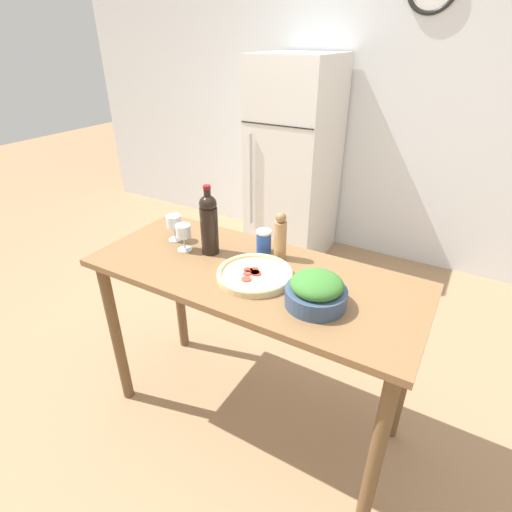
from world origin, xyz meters
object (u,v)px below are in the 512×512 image
at_px(salad_bowl, 316,291).
at_px(wine_bottle, 209,223).
at_px(wine_glass_near, 183,233).
at_px(homemade_pizza, 255,274).
at_px(wine_glass_far, 174,223).
at_px(refrigerator, 294,163).
at_px(pepper_mill, 280,237).
at_px(salt_canister, 264,241).

bearing_deg(salad_bowl, wine_bottle, 166.60).
relative_size(wine_glass_near, salad_bowl, 0.55).
bearing_deg(homemade_pizza, wine_glass_far, 168.27).
bearing_deg(wine_bottle, salad_bowl, -13.40).
distance_m(refrigerator, pepper_mill, 1.75).
distance_m(wine_bottle, pepper_mill, 0.33).
bearing_deg(wine_bottle, homemade_pizza, -17.08).
relative_size(pepper_mill, salad_bowl, 0.96).
bearing_deg(wine_glass_near, homemade_pizza, -6.64).
height_order(wine_glass_near, homemade_pizza, wine_glass_near).
bearing_deg(wine_bottle, wine_glass_near, -160.93).
bearing_deg(wine_bottle, pepper_mill, 20.75).
bearing_deg(wine_bottle, salt_canister, 31.16).
xyz_separation_m(wine_glass_near, homemade_pizza, (0.41, -0.05, -0.07)).
bearing_deg(refrigerator, salt_canister, -69.60).
xyz_separation_m(refrigerator, wine_glass_far, (0.15, -1.70, 0.14)).
xyz_separation_m(wine_glass_near, salt_canister, (0.33, 0.17, -0.03)).
relative_size(wine_glass_near, homemade_pizza, 0.40).
bearing_deg(refrigerator, wine_bottle, -77.52).
xyz_separation_m(wine_glass_far, salt_canister, (0.44, 0.11, -0.03)).
relative_size(pepper_mill, homemade_pizza, 0.69).
bearing_deg(refrigerator, salad_bowl, -62.61).
height_order(wine_bottle, homemade_pizza, wine_bottle).
height_order(pepper_mill, salad_bowl, pepper_mill).
xyz_separation_m(wine_bottle, salt_canister, (0.21, 0.13, -0.09)).
bearing_deg(salad_bowl, wine_glass_far, 169.03).
relative_size(pepper_mill, salt_canister, 2.03).
height_order(pepper_mill, salt_canister, pepper_mill).
distance_m(wine_glass_near, salad_bowl, 0.71).
relative_size(refrigerator, pepper_mill, 7.51).
xyz_separation_m(wine_glass_far, pepper_mill, (0.53, 0.10, 0.02)).
xyz_separation_m(pepper_mill, homemade_pizza, (-0.01, -0.20, -0.09)).
bearing_deg(wine_glass_far, pepper_mill, 10.29).
bearing_deg(salt_canister, pepper_mill, -8.34).
height_order(wine_glass_near, salt_canister, wine_glass_near).
xyz_separation_m(wine_bottle, wine_glass_near, (-0.12, -0.04, -0.06)).
bearing_deg(wine_glass_near, salt_canister, 27.07).
bearing_deg(pepper_mill, wine_glass_far, -169.71).
distance_m(wine_bottle, wine_glass_far, 0.24).
relative_size(salad_bowl, salt_canister, 2.12).
bearing_deg(salt_canister, homemade_pizza, -70.08).
distance_m(wine_bottle, salad_bowl, 0.60).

